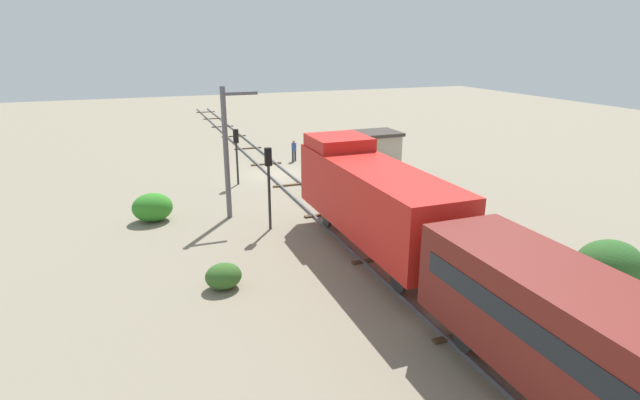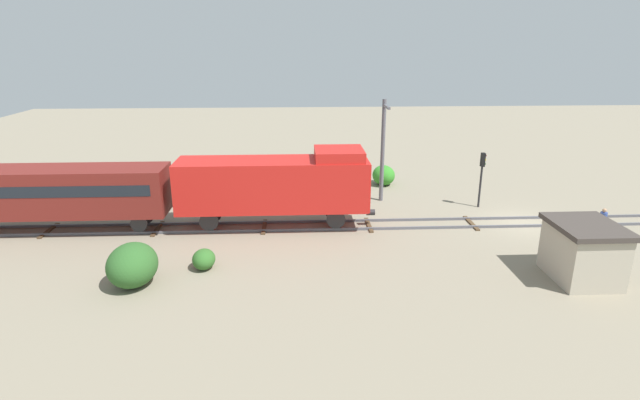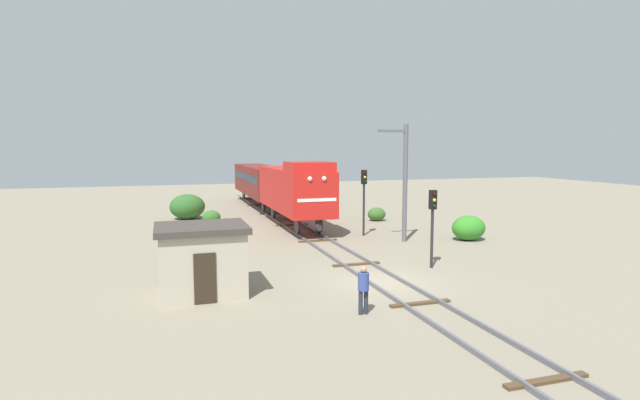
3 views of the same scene
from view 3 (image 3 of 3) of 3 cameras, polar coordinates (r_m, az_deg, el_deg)
ground_plane at (r=21.72m, az=7.30°, el=-9.28°), size 113.86×113.86×0.00m
railway_track at (r=21.70m, az=7.31°, el=-9.10°), size 2.40×75.90×0.16m
locomotive at (r=35.25m, az=-2.92°, el=1.33°), size 2.90×11.60×4.60m
passenger_car_leading at (r=48.25m, az=-6.92°, el=2.33°), size 2.84×14.00×3.66m
traffic_signal_near at (r=24.03m, az=12.75°, el=-1.54°), size 0.32×0.34×3.72m
traffic_signal_mid at (r=32.00m, az=5.05°, el=1.13°), size 0.32×0.34×4.25m
worker_near_track at (r=17.42m, az=4.99°, el=-9.77°), size 0.38×0.38×1.70m
catenary_mast at (r=30.28m, az=9.59°, el=2.31°), size 1.94×0.28×7.04m
relay_hut at (r=20.09m, az=-13.34°, el=-6.59°), size 3.50×2.90×2.74m
bush_near at (r=38.70m, az=6.49°, el=-1.62°), size 1.42×1.16×1.03m
bush_mid at (r=37.93m, az=-12.32°, el=-1.92°), size 1.36×1.12×0.99m
bush_far at (r=31.92m, az=16.62°, el=-3.08°), size 2.10×1.72×1.53m
bush_back at (r=40.64m, az=-14.92°, el=-0.74°), size 2.73×2.23×1.98m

